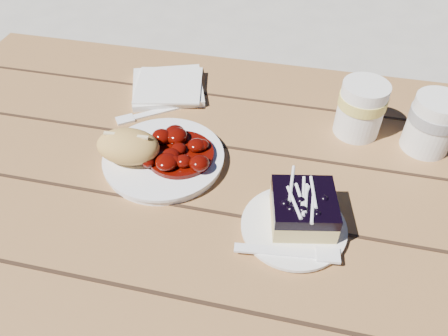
% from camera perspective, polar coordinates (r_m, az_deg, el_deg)
% --- Properties ---
extents(picnic_table, '(2.00, 1.55, 0.75)m').
position_cam_1_polar(picnic_table, '(0.91, 21.40, -11.65)').
color(picnic_table, brown).
rests_on(picnic_table, ground).
extents(main_plate, '(0.21, 0.21, 0.02)m').
position_cam_1_polar(main_plate, '(0.80, -7.84, 1.18)').
color(main_plate, white).
rests_on(main_plate, picnic_table).
extents(goulash_stew, '(0.12, 0.12, 0.04)m').
position_cam_1_polar(goulash_stew, '(0.77, -5.83, 2.67)').
color(goulash_stew, '#4F0702').
rests_on(goulash_stew, main_plate).
extents(bread_roll, '(0.12, 0.08, 0.06)m').
position_cam_1_polar(bread_roll, '(0.78, -12.40, 2.77)').
color(bread_roll, tan).
rests_on(bread_roll, main_plate).
extents(dessert_plate, '(0.16, 0.16, 0.01)m').
position_cam_1_polar(dessert_plate, '(0.70, 9.06, -7.66)').
color(dessert_plate, white).
rests_on(dessert_plate, picnic_table).
extents(blueberry_cake, '(0.11, 0.11, 0.06)m').
position_cam_1_polar(blueberry_cake, '(0.68, 10.32, -5.18)').
color(blueberry_cake, '#CFBA70').
rests_on(blueberry_cake, dessert_plate).
extents(fork_dessert, '(0.16, 0.04, 0.00)m').
position_cam_1_polar(fork_dessert, '(0.66, 6.87, -10.69)').
color(fork_dessert, white).
rests_on(fork_dessert, dessert_plate).
extents(coffee_cup, '(0.09, 0.09, 0.11)m').
position_cam_1_polar(coffee_cup, '(0.88, 25.54, 5.22)').
color(coffee_cup, white).
rests_on(coffee_cup, picnic_table).
extents(napkin_stack, '(0.19, 0.19, 0.01)m').
position_cam_1_polar(napkin_stack, '(0.98, -7.34, 10.45)').
color(napkin_stack, white).
rests_on(napkin_stack, picnic_table).
extents(fork_table, '(0.14, 0.11, 0.00)m').
position_cam_1_polar(fork_table, '(0.92, -8.26, 7.41)').
color(fork_table, white).
rests_on(fork_table, picnic_table).
extents(second_cup, '(0.09, 0.09, 0.11)m').
position_cam_1_polar(second_cup, '(0.87, 17.42, 7.38)').
color(second_cup, white).
rests_on(second_cup, picnic_table).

